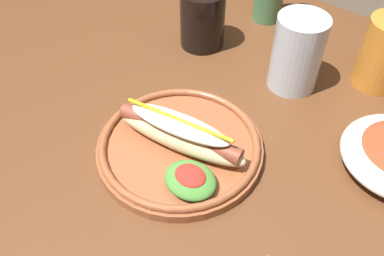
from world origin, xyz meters
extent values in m
cube|color=brown|center=(0.00, 0.00, 0.72)|extent=(1.38, 1.04, 0.04)
cylinder|color=brown|center=(-0.60, 0.43, 0.35)|extent=(0.06, 0.06, 0.70)
cylinder|color=#9E5633|center=(0.06, -0.05, 0.75)|extent=(0.26, 0.26, 0.02)
torus|color=#9E5633|center=(0.06, -0.05, 0.76)|extent=(0.25, 0.25, 0.01)
ellipsoid|color=beige|center=(0.06, -0.05, 0.78)|extent=(0.23, 0.09, 0.04)
cylinder|color=brown|center=(0.06, -0.05, 0.78)|extent=(0.21, 0.06, 0.03)
ellipsoid|color=silver|center=(0.06, -0.05, 0.80)|extent=(0.17, 0.07, 0.02)
cylinder|color=yellow|center=(0.06, -0.05, 0.81)|extent=(0.18, 0.04, 0.01)
ellipsoid|color=#4C8C38|center=(0.12, -0.10, 0.77)|extent=(0.08, 0.07, 0.02)
ellipsoid|color=red|center=(0.12, -0.10, 0.78)|extent=(0.05, 0.04, 0.01)
cylinder|color=black|center=(-0.10, 0.20, 0.80)|extent=(0.09, 0.09, 0.12)
cylinder|color=silver|center=(0.11, 0.21, 0.81)|extent=(0.09, 0.09, 0.14)
camera|label=1|loc=(0.35, -0.37, 1.24)|focal=38.77mm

